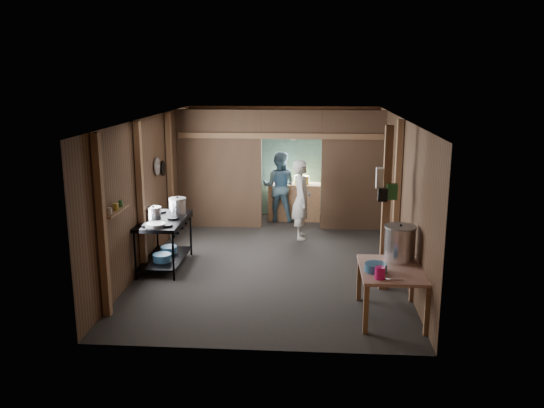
# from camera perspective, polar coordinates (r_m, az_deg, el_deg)

# --- Properties ---
(floor) EXTENTS (4.50, 7.00, 0.00)m
(floor) POSITION_cam_1_polar(r_m,az_deg,el_deg) (10.46, 0.08, -5.63)
(floor) COLOR #292929
(floor) RESTS_ON ground
(ceiling) EXTENTS (4.50, 7.00, 0.00)m
(ceiling) POSITION_cam_1_polar(r_m,az_deg,el_deg) (9.93, 0.08, 8.72)
(ceiling) COLOR #49443C
(ceiling) RESTS_ON ground
(wall_back) EXTENTS (4.50, 0.00, 2.60)m
(wall_back) POSITION_cam_1_polar(r_m,az_deg,el_deg) (13.55, 1.11, 4.39)
(wall_back) COLOR brown
(wall_back) RESTS_ON ground
(wall_front) EXTENTS (4.50, 0.00, 2.60)m
(wall_front) POSITION_cam_1_polar(r_m,az_deg,el_deg) (6.74, -2.00, -4.74)
(wall_front) COLOR brown
(wall_front) RESTS_ON ground
(wall_left) EXTENTS (0.00, 7.00, 2.60)m
(wall_left) POSITION_cam_1_polar(r_m,az_deg,el_deg) (10.51, -12.26, 1.51)
(wall_left) COLOR brown
(wall_left) RESTS_ON ground
(wall_right) EXTENTS (0.00, 7.00, 2.60)m
(wall_right) POSITION_cam_1_polar(r_m,az_deg,el_deg) (10.21, 12.78, 1.14)
(wall_right) COLOR brown
(wall_right) RESTS_ON ground
(partition_left) EXTENTS (1.85, 0.10, 2.60)m
(partition_left) POSITION_cam_1_polar(r_m,az_deg,el_deg) (12.42, -5.33, 3.52)
(partition_left) COLOR brown
(partition_left) RESTS_ON floor
(partition_right) EXTENTS (1.35, 0.10, 2.60)m
(partition_right) POSITION_cam_1_polar(r_m,az_deg,el_deg) (12.28, 8.16, 3.34)
(partition_right) COLOR brown
(partition_right) RESTS_ON floor
(partition_header) EXTENTS (1.30, 0.10, 0.60)m
(partition_header) POSITION_cam_1_polar(r_m,az_deg,el_deg) (12.13, 2.00, 8.11)
(partition_header) COLOR brown
(partition_header) RESTS_ON wall_back
(turquoise_panel) EXTENTS (4.40, 0.06, 2.50)m
(turquoise_panel) POSITION_cam_1_polar(r_m,az_deg,el_deg) (13.50, 1.10, 4.14)
(turquoise_panel) COLOR #67ADA1
(turquoise_panel) RESTS_ON wall_back
(back_counter) EXTENTS (1.20, 0.50, 0.85)m
(back_counter) POSITION_cam_1_polar(r_m,az_deg,el_deg) (13.17, 2.28, 0.24)
(back_counter) COLOR #A46E48
(back_counter) RESTS_ON floor
(wall_clock) EXTENTS (0.20, 0.03, 0.20)m
(wall_clock) POSITION_cam_1_polar(r_m,az_deg,el_deg) (13.36, 2.18, 6.85)
(wall_clock) COLOR beige
(wall_clock) RESTS_ON wall_back
(post_left_a) EXTENTS (0.10, 0.12, 2.60)m
(post_left_a) POSITION_cam_1_polar(r_m,az_deg,el_deg) (8.09, -16.86, -2.24)
(post_left_a) COLOR #A46E48
(post_left_a) RESTS_ON floor
(post_left_b) EXTENTS (0.10, 0.12, 2.60)m
(post_left_b) POSITION_cam_1_polar(r_m,az_deg,el_deg) (9.74, -13.16, 0.55)
(post_left_b) COLOR #A46E48
(post_left_b) RESTS_ON floor
(post_left_c) EXTENTS (0.10, 0.12, 2.60)m
(post_left_c) POSITION_cam_1_polar(r_m,az_deg,el_deg) (11.63, -10.29, 2.71)
(post_left_c) COLOR #A46E48
(post_left_c) RESTS_ON floor
(post_right) EXTENTS (0.10, 0.12, 2.60)m
(post_right) POSITION_cam_1_polar(r_m,az_deg,el_deg) (10.01, 12.55, 0.91)
(post_right) COLOR #A46E48
(post_right) RESTS_ON floor
(post_free) EXTENTS (0.12, 0.12, 2.60)m
(post_free) POSITION_cam_1_polar(r_m,az_deg,el_deg) (8.90, 11.46, -0.55)
(post_free) COLOR #A46E48
(post_free) RESTS_ON floor
(cross_beam) EXTENTS (4.40, 0.12, 0.12)m
(cross_beam) POSITION_cam_1_polar(r_m,az_deg,el_deg) (12.12, 0.79, 6.92)
(cross_beam) COLOR #A46E48
(cross_beam) RESTS_ON wall_left
(pan_lid_big) EXTENTS (0.03, 0.34, 0.34)m
(pan_lid_big) POSITION_cam_1_polar(r_m,az_deg,el_deg) (10.81, -11.56, 3.75)
(pan_lid_big) COLOR gray
(pan_lid_big) RESTS_ON wall_left
(pan_lid_small) EXTENTS (0.03, 0.30, 0.30)m
(pan_lid_small) POSITION_cam_1_polar(r_m,az_deg,el_deg) (11.21, -10.99, 3.59)
(pan_lid_small) COLOR black
(pan_lid_small) RESTS_ON wall_left
(wall_shelf) EXTENTS (0.14, 0.80, 0.03)m
(wall_shelf) POSITION_cam_1_polar(r_m,az_deg,el_deg) (8.51, -15.54, -0.71)
(wall_shelf) COLOR #A46E48
(wall_shelf) RESTS_ON wall_left
(jar_white) EXTENTS (0.07, 0.07, 0.10)m
(jar_white) POSITION_cam_1_polar(r_m,az_deg,el_deg) (8.27, -16.14, -0.69)
(jar_white) COLOR beige
(jar_white) RESTS_ON wall_shelf
(jar_yellow) EXTENTS (0.08, 0.08, 0.10)m
(jar_yellow) POSITION_cam_1_polar(r_m,az_deg,el_deg) (8.49, -15.57, -0.29)
(jar_yellow) COLOR gold
(jar_yellow) RESTS_ON wall_shelf
(jar_green) EXTENTS (0.06, 0.06, 0.10)m
(jar_green) POSITION_cam_1_polar(r_m,az_deg,el_deg) (8.70, -15.09, 0.05)
(jar_green) COLOR #27652B
(jar_green) RESTS_ON wall_shelf
(bag_white) EXTENTS (0.22, 0.15, 0.32)m
(bag_white) POSITION_cam_1_polar(r_m,az_deg,el_deg) (8.87, 11.21, 2.59)
(bag_white) COLOR beige
(bag_white) RESTS_ON post_free
(bag_green) EXTENTS (0.16, 0.12, 0.24)m
(bag_green) POSITION_cam_1_polar(r_m,az_deg,el_deg) (8.78, 12.05, 1.25)
(bag_green) COLOR #27652B
(bag_green) RESTS_ON post_free
(bag_black) EXTENTS (0.14, 0.10, 0.20)m
(bag_black) POSITION_cam_1_polar(r_m,az_deg,el_deg) (8.76, 11.14, 0.92)
(bag_black) COLOR black
(bag_black) RESTS_ON post_free
(gas_range) EXTENTS (0.76, 1.49, 0.88)m
(gas_range) POSITION_cam_1_polar(r_m,az_deg,el_deg) (10.13, -10.82, -3.89)
(gas_range) COLOR black
(gas_range) RESTS_ON floor
(prep_table) EXTENTS (0.88, 1.21, 0.71)m
(prep_table) POSITION_cam_1_polar(r_m,az_deg,el_deg) (8.17, 11.94, -8.77)
(prep_table) COLOR tan
(prep_table) RESTS_ON floor
(stove_pot_large) EXTENTS (0.36, 0.36, 0.32)m
(stove_pot_large) POSITION_cam_1_polar(r_m,az_deg,el_deg) (10.28, -9.53, -0.25)
(stove_pot_large) COLOR silver
(stove_pot_large) RESTS_ON gas_range
(stove_pot_med) EXTENTS (0.32, 0.32, 0.24)m
(stove_pot_med) POSITION_cam_1_polar(r_m,az_deg,el_deg) (10.02, -11.93, -0.96)
(stove_pot_med) COLOR silver
(stove_pot_med) RESTS_ON gas_range
(frying_pan) EXTENTS (0.50, 0.62, 0.07)m
(frying_pan) POSITION_cam_1_polar(r_m,az_deg,el_deg) (9.55, -11.68, -2.08)
(frying_pan) COLOR gray
(frying_pan) RESTS_ON gas_range
(blue_tub_front) EXTENTS (0.32, 0.32, 0.13)m
(blue_tub_front) POSITION_cam_1_polar(r_m,az_deg,el_deg) (10.00, -11.08, -5.36)
(blue_tub_front) COLOR teal
(blue_tub_front) RESTS_ON gas_range
(blue_tub_back) EXTENTS (0.30, 0.30, 0.12)m
(blue_tub_back) POSITION_cam_1_polar(r_m,az_deg,el_deg) (10.44, -10.40, -4.55)
(blue_tub_back) COLOR teal
(blue_tub_back) RESTS_ON gas_range
(stock_pot) EXTENTS (0.60, 0.60, 0.54)m
(stock_pot) POSITION_cam_1_polar(r_m,az_deg,el_deg) (8.34, 12.83, -3.96)
(stock_pot) COLOR silver
(stock_pot) RESTS_ON prep_table
(wash_basin) EXTENTS (0.33, 0.33, 0.11)m
(wash_basin) POSITION_cam_1_polar(r_m,az_deg,el_deg) (7.87, 10.48, -6.34)
(wash_basin) COLOR teal
(wash_basin) RESTS_ON prep_table
(pink_bucket) EXTENTS (0.15, 0.15, 0.16)m
(pink_bucket) POSITION_cam_1_polar(r_m,az_deg,el_deg) (7.60, 10.88, -6.88)
(pink_bucket) COLOR #F21879
(pink_bucket) RESTS_ON prep_table
(knife) EXTENTS (0.30, 0.06, 0.01)m
(knife) POSITION_cam_1_polar(r_m,az_deg,el_deg) (7.63, 12.04, -7.47)
(knife) COLOR silver
(knife) RESTS_ON prep_table
(yellow_tub) EXTENTS (0.34, 0.34, 0.19)m
(yellow_tub) POSITION_cam_1_polar(r_m,az_deg,el_deg) (13.05, 3.02, 2.45)
(yellow_tub) COLOR gold
(yellow_tub) RESTS_ON back_counter
(cook) EXTENTS (0.44, 0.63, 1.65)m
(cook) POSITION_cam_1_polar(r_m,az_deg,el_deg) (11.58, 3.00, 0.46)
(cook) COLOR silver
(cook) RESTS_ON floor
(worker_back) EXTENTS (0.85, 0.70, 1.62)m
(worker_back) POSITION_cam_1_polar(r_m,az_deg,el_deg) (12.97, 0.73, 1.80)
(worker_back) COLOR slate
(worker_back) RESTS_ON floor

